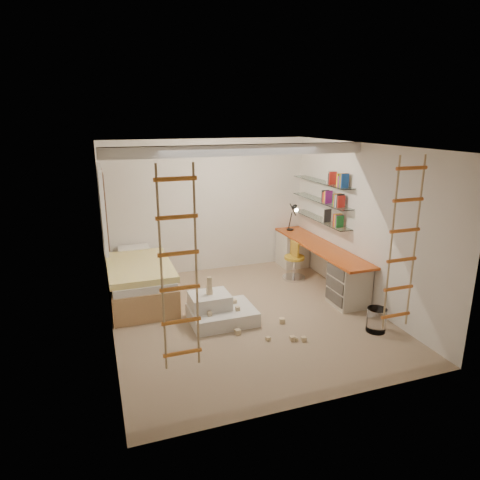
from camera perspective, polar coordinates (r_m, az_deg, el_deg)
name	(u,v)px	position (r m, az deg, el deg)	size (l,w,h in m)	color
floor	(246,316)	(6.78, 0.84, -10.05)	(4.50, 4.50, 0.00)	#9D8365
ceiling_beam	(240,150)	(6.39, 0.00, 11.90)	(4.00, 0.18, 0.16)	white
window_frame	(102,208)	(7.36, -17.88, 4.05)	(0.06, 1.15, 1.35)	white
window_blind	(105,208)	(7.36, -17.57, 4.08)	(0.02, 1.00, 1.20)	#4C2D1E
rope_ladder_left	(179,271)	(4.30, -8.12, -4.11)	(0.41, 0.04, 2.13)	orange
rope_ladder_right	(403,245)	(5.45, 20.92, -0.67)	(0.41, 0.04, 2.13)	orange
waste_bin	(376,320)	(6.56, 17.72, -10.12)	(0.28, 0.28, 0.35)	white
desk	(318,262)	(8.03, 10.34, -2.96)	(0.56, 2.80, 0.75)	#C54E17
shelves	(321,201)	(8.05, 10.76, 5.15)	(0.25, 1.80, 0.71)	white
bed	(140,280)	(7.46, -13.24, -5.23)	(1.02, 2.00, 0.69)	#AD7F51
task_lamp	(294,213)	(8.62, 7.21, 3.57)	(0.14, 0.36, 0.57)	black
swivel_chair	(294,265)	(8.20, 7.23, -3.37)	(0.45, 0.45, 0.74)	gold
play_platform	(219,311)	(6.55, -2.87, -9.41)	(0.97, 0.76, 0.43)	silver
toy_blocks	(248,314)	(6.30, 1.03, -9.84)	(1.20, 1.13, 0.70)	#CCB284
books	(321,193)	(8.02, 10.81, 6.14)	(0.14, 0.70, 0.92)	#1E722D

